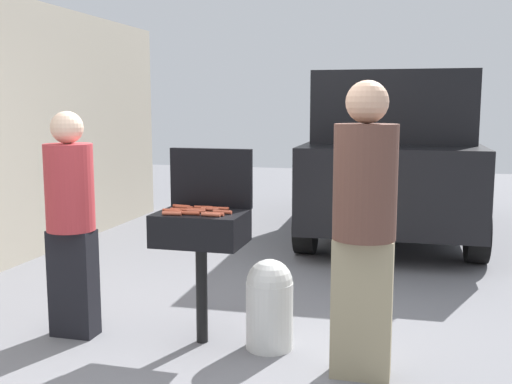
# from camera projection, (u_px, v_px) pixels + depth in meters

# --- Properties ---
(ground_plane) EXTENTS (24.00, 24.00, 0.00)m
(ground_plane) POSITION_uv_depth(u_px,v_px,m) (209.00, 355.00, 4.02)
(ground_plane) COLOR slate
(bbq_grill) EXTENTS (0.60, 0.44, 0.92)m
(bbq_grill) POSITION_uv_depth(u_px,v_px,m) (201.00, 233.00, 4.14)
(bbq_grill) COLOR black
(bbq_grill) RESTS_ON ground
(grill_lid_open) EXTENTS (0.60, 0.05, 0.42)m
(grill_lid_open) POSITION_uv_depth(u_px,v_px,m) (211.00, 178.00, 4.30)
(grill_lid_open) COLOR black
(grill_lid_open) RESTS_ON bbq_grill
(hot_dog_0) EXTENTS (0.13, 0.04, 0.03)m
(hot_dog_0) POSITION_uv_depth(u_px,v_px,m) (190.00, 213.00, 4.01)
(hot_dog_0) COLOR #AD4228
(hot_dog_0) RESTS_ON bbq_grill
(hot_dog_1) EXTENTS (0.13, 0.04, 0.03)m
(hot_dog_1) POSITION_uv_depth(u_px,v_px,m) (196.00, 210.00, 4.14)
(hot_dog_1) COLOR #AD4228
(hot_dog_1) RESTS_ON bbq_grill
(hot_dog_2) EXTENTS (0.13, 0.03, 0.03)m
(hot_dog_2) POSITION_uv_depth(u_px,v_px,m) (203.00, 208.00, 4.23)
(hot_dog_2) COLOR #AD4228
(hot_dog_2) RESTS_ON bbq_grill
(hot_dog_3) EXTENTS (0.13, 0.03, 0.03)m
(hot_dog_3) POSITION_uv_depth(u_px,v_px,m) (210.00, 209.00, 4.16)
(hot_dog_3) COLOR #B74C33
(hot_dog_3) RESTS_ON bbq_grill
(hot_dog_4) EXTENTS (0.13, 0.04, 0.03)m
(hot_dog_4) POSITION_uv_depth(u_px,v_px,m) (215.00, 214.00, 3.98)
(hot_dog_4) COLOR #B74C33
(hot_dog_4) RESTS_ON bbq_grill
(hot_dog_5) EXTENTS (0.13, 0.04, 0.03)m
(hot_dog_5) POSITION_uv_depth(u_px,v_px,m) (184.00, 207.00, 4.23)
(hot_dog_5) COLOR #AD4228
(hot_dog_5) RESTS_ON bbq_grill
(hot_dog_6) EXTENTS (0.13, 0.03, 0.03)m
(hot_dog_6) POSITION_uv_depth(u_px,v_px,m) (196.00, 211.00, 4.08)
(hot_dog_6) COLOR #B74C33
(hot_dog_6) RESTS_ON bbq_grill
(hot_dog_7) EXTENTS (0.13, 0.04, 0.03)m
(hot_dog_7) POSITION_uv_depth(u_px,v_px,m) (182.00, 206.00, 4.28)
(hot_dog_7) COLOR #AD4228
(hot_dog_7) RESTS_ON bbq_grill
(hot_dog_8) EXTENTS (0.13, 0.03, 0.03)m
(hot_dog_8) POSITION_uv_depth(u_px,v_px,m) (220.00, 209.00, 4.18)
(hot_dog_8) COLOR #AD4228
(hot_dog_8) RESTS_ON bbq_grill
(hot_dog_9) EXTENTS (0.13, 0.04, 0.03)m
(hot_dog_9) POSITION_uv_depth(u_px,v_px,m) (172.00, 213.00, 4.00)
(hot_dog_9) COLOR #C6593D
(hot_dog_9) RESTS_ON bbq_grill
(hot_dog_10) EXTENTS (0.13, 0.03, 0.03)m
(hot_dog_10) POSITION_uv_depth(u_px,v_px,m) (172.00, 211.00, 4.10)
(hot_dog_10) COLOR #AD4228
(hot_dog_10) RESTS_ON bbq_grill
(hot_dog_11) EXTENTS (0.13, 0.03, 0.03)m
(hot_dog_11) POSITION_uv_depth(u_px,v_px,m) (211.00, 215.00, 3.96)
(hot_dog_11) COLOR #C6593D
(hot_dog_11) RESTS_ON bbq_grill
(hot_dog_12) EXTENTS (0.13, 0.04, 0.03)m
(hot_dog_12) POSITION_uv_depth(u_px,v_px,m) (179.00, 210.00, 4.13)
(hot_dog_12) COLOR #AD4228
(hot_dog_12) RESTS_ON bbq_grill
(hot_dog_13) EXTENTS (0.13, 0.03, 0.03)m
(hot_dog_13) POSITION_uv_depth(u_px,v_px,m) (223.00, 212.00, 4.06)
(hot_dog_13) COLOR #B74C33
(hot_dog_13) RESTS_ON bbq_grill
(hot_dog_14) EXTENTS (0.13, 0.04, 0.03)m
(hot_dog_14) POSITION_uv_depth(u_px,v_px,m) (174.00, 212.00, 4.06)
(hot_dog_14) COLOR #AD4228
(hot_dog_14) RESTS_ON bbq_grill
(propane_tank) EXTENTS (0.32, 0.32, 0.62)m
(propane_tank) POSITION_uv_depth(u_px,v_px,m) (269.00, 302.00, 4.09)
(propane_tank) COLOR silver
(propane_tank) RESTS_ON ground
(person_left) EXTENTS (0.34, 0.34, 1.60)m
(person_left) POSITION_uv_depth(u_px,v_px,m) (71.00, 216.00, 4.25)
(person_left) COLOR black
(person_left) RESTS_ON ground
(person_right) EXTENTS (0.37, 0.37, 1.78)m
(person_right) POSITION_uv_depth(u_px,v_px,m) (364.00, 220.00, 3.58)
(person_right) COLOR gray
(person_right) RESTS_ON ground
(parked_minivan) EXTENTS (2.13, 4.45, 2.02)m
(parked_minivan) POSITION_uv_depth(u_px,v_px,m) (393.00, 153.00, 7.87)
(parked_minivan) COLOR black
(parked_minivan) RESTS_ON ground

